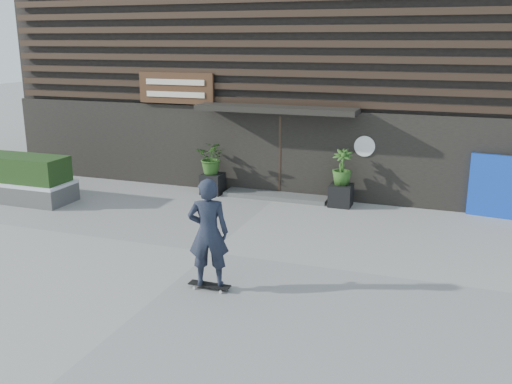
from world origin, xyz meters
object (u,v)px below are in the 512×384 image
at_px(raised_bed, 15,191).
at_px(skateboarder, 208,233).
at_px(planter_pot_left, 213,184).
at_px(planter_pot_right, 341,195).
at_px(blue_tarp, 505,187).

bearing_deg(raised_bed, skateboarder, -25.30).
bearing_deg(skateboarder, raised_bed, 154.70).
relative_size(raised_bed, skateboarder, 1.69).
relative_size(planter_pot_left, planter_pot_right, 1.00).
distance_m(planter_pot_left, blue_tarp, 7.89).
bearing_deg(raised_bed, blue_tarp, 12.09).
bearing_deg(blue_tarp, raised_bed, -160.18).
bearing_deg(planter_pot_right, skateboarder, -100.72).
relative_size(planter_pot_left, blue_tarp, 0.35).
distance_m(raised_bed, skateboarder, 8.53).
distance_m(planter_pot_left, skateboarder, 6.69).
distance_m(planter_pot_left, planter_pot_right, 3.80).
distance_m(planter_pot_right, skateboarder, 6.25).
bearing_deg(planter_pot_right, blue_tarp, 4.22).
height_order(planter_pot_left, blue_tarp, blue_tarp).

